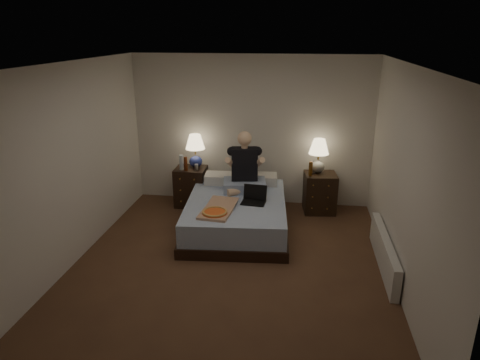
% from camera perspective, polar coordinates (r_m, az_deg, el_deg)
% --- Properties ---
extents(floor, '(4.00, 4.50, 0.00)m').
position_cam_1_polar(floor, '(5.58, -1.34, -11.34)').
color(floor, brown).
rests_on(floor, ground).
extents(ceiling, '(4.00, 4.50, 0.00)m').
position_cam_1_polar(ceiling, '(4.81, -1.58, 15.20)').
color(ceiling, white).
rests_on(ceiling, ground).
extents(wall_back, '(4.00, 0.00, 2.50)m').
position_cam_1_polar(wall_back, '(7.21, 1.53, 6.54)').
color(wall_back, beige).
rests_on(wall_back, ground).
extents(wall_front, '(4.00, 0.00, 2.50)m').
position_cam_1_polar(wall_front, '(3.06, -8.61, -12.40)').
color(wall_front, beige).
rests_on(wall_front, ground).
extents(wall_left, '(0.00, 4.50, 2.50)m').
position_cam_1_polar(wall_left, '(5.73, -21.60, 1.76)').
color(wall_left, beige).
rests_on(wall_left, ground).
extents(wall_right, '(0.00, 4.50, 2.50)m').
position_cam_1_polar(wall_right, '(5.13, 21.15, -0.14)').
color(wall_right, beige).
rests_on(wall_right, ground).
extents(bed, '(1.58, 2.02, 0.48)m').
position_cam_1_polar(bed, '(6.42, -0.48, -4.63)').
color(bed, '#5374A7').
rests_on(bed, floor).
extents(nightstand_left, '(0.51, 0.46, 0.66)m').
position_cam_1_polar(nightstand_left, '(7.33, -6.53, -0.87)').
color(nightstand_left, black).
rests_on(nightstand_left, floor).
extents(nightstand_right, '(0.55, 0.51, 0.65)m').
position_cam_1_polar(nightstand_right, '(7.14, 10.58, -1.68)').
color(nightstand_right, black).
rests_on(nightstand_right, floor).
extents(lamp_left, '(0.37, 0.37, 0.56)m').
position_cam_1_polar(lamp_left, '(7.20, -5.97, 3.88)').
color(lamp_left, navy).
rests_on(lamp_left, nightstand_left).
extents(lamp_right, '(0.39, 0.39, 0.56)m').
position_cam_1_polar(lamp_right, '(7.00, 10.41, 3.16)').
color(lamp_right, gray).
rests_on(lamp_right, nightstand_right).
extents(water_bottle, '(0.07, 0.07, 0.25)m').
position_cam_1_polar(water_bottle, '(7.13, -7.81, 2.35)').
color(water_bottle, silver).
rests_on(water_bottle, nightstand_left).
extents(soda_can, '(0.07, 0.07, 0.10)m').
position_cam_1_polar(soda_can, '(7.10, -5.84, 1.74)').
color(soda_can, '#ACACA7').
rests_on(soda_can, nightstand_left).
extents(beer_bottle_left, '(0.06, 0.06, 0.23)m').
position_cam_1_polar(beer_bottle_left, '(7.08, -7.25, 2.16)').
color(beer_bottle_left, '#52210B').
rests_on(beer_bottle_left, nightstand_left).
extents(beer_bottle_right, '(0.06, 0.06, 0.23)m').
position_cam_1_polar(beer_bottle_right, '(6.89, 9.39, 1.51)').
color(beer_bottle_right, '#62370E').
rests_on(beer_bottle_right, nightstand_right).
extents(person, '(0.73, 0.62, 0.93)m').
position_cam_1_polar(person, '(6.55, 0.62, 2.44)').
color(person, black).
rests_on(person, bed).
extents(laptop, '(0.37, 0.31, 0.24)m').
position_cam_1_polar(laptop, '(6.16, 1.81, -2.09)').
color(laptop, black).
rests_on(laptop, bed).
extents(pizza_box, '(0.47, 0.80, 0.08)m').
position_cam_1_polar(pizza_box, '(5.80, -3.39, -4.39)').
color(pizza_box, tan).
rests_on(pizza_box, bed).
extents(radiator, '(0.10, 1.60, 0.40)m').
position_cam_1_polar(radiator, '(5.76, 18.66, -9.13)').
color(radiator, silver).
rests_on(radiator, floor).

